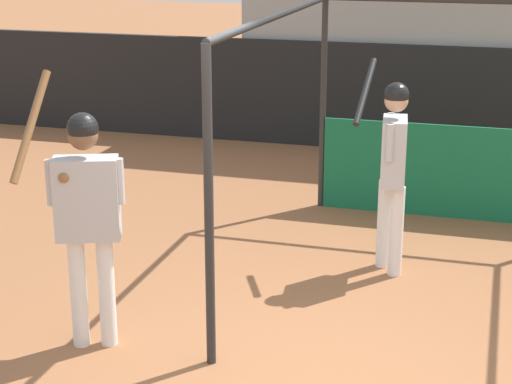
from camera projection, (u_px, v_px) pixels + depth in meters
name	position (u px, v px, depth m)	size (l,w,h in m)	color
outfield_wall	(421.00, 100.00, 12.23)	(24.00, 0.12, 1.55)	black
bleacher_section	(438.00, 13.00, 13.81)	(5.40, 4.00, 3.63)	#9E9E99
batting_cage	(463.00, 137.00, 8.59)	(3.29, 4.03, 2.44)	#282828
player_batter	(392.00, 159.00, 7.89)	(0.52, 0.87, 1.95)	white
player_waiting	(86.00, 207.00, 6.42)	(0.70, 0.59, 2.15)	white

